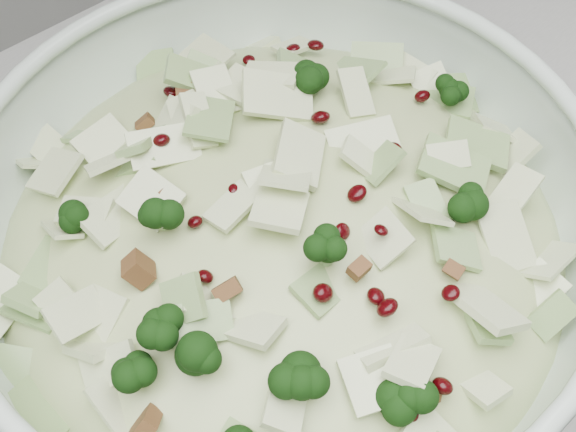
% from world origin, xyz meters
% --- Properties ---
extents(counter, '(3.60, 0.60, 0.90)m').
position_xyz_m(counter, '(0.00, 1.70, 0.45)').
color(counter, beige).
rests_on(counter, floor).
extents(mixing_bowl, '(0.46, 0.46, 0.15)m').
position_xyz_m(mixing_bowl, '(-0.27, 1.60, 0.98)').
color(mixing_bowl, silver).
rests_on(mixing_bowl, counter).
extents(salad, '(0.47, 0.47, 0.16)m').
position_xyz_m(salad, '(-0.27, 1.60, 1.01)').
color(salad, '#C4CC8C').
rests_on(salad, mixing_bowl).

